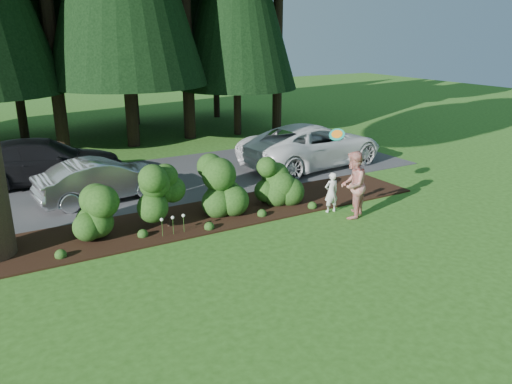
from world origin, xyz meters
TOP-DOWN VIEW (x-y plane):
  - ground at (0.00, 0.00)m, footprint 80.00×80.00m
  - mulch_bed at (0.00, 3.25)m, footprint 16.00×2.50m
  - driveway at (0.00, 7.50)m, footprint 22.00×6.00m
  - shrub_row at (0.77, 3.14)m, footprint 6.53×1.60m
  - lily_cluster at (-0.30, 2.40)m, footprint 0.69×0.09m
  - car_silver_wagon at (-1.19, 6.21)m, footprint 4.16×1.82m
  - car_white_suv at (7.06, 6.35)m, footprint 6.27×3.42m
  - car_dark_suv at (-2.50, 9.14)m, footprint 5.67×3.12m
  - child at (4.45, 1.80)m, footprint 0.47×0.33m
  - adult at (4.69, 1.15)m, footprint 1.21×1.16m
  - frisbee at (4.72, 2.00)m, footprint 0.50×0.43m

SIDE VIEW (x-z plane):
  - ground at x=0.00m, z-range 0.00..0.00m
  - driveway at x=0.00m, z-range 0.00..0.03m
  - mulch_bed at x=0.00m, z-range 0.00..0.05m
  - lily_cluster at x=-0.30m, z-range 0.21..0.78m
  - child at x=4.45m, z-range 0.00..1.22m
  - car_silver_wagon at x=-1.19m, z-range 0.03..1.36m
  - car_dark_suv at x=-2.50m, z-range 0.03..1.58m
  - shrub_row at x=0.77m, z-range 0.00..1.61m
  - car_white_suv at x=7.06m, z-range 0.03..1.70m
  - adult at x=4.69m, z-range 0.00..1.96m
  - frisbee at x=4.72m, z-range 2.08..2.49m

